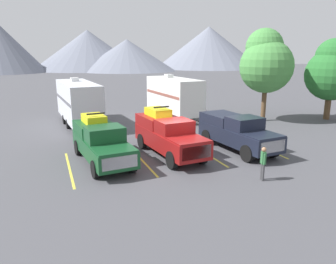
{
  "coord_description": "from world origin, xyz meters",
  "views": [
    {
      "loc": [
        -6.62,
        -15.89,
        5.78
      ],
      "look_at": [
        0.0,
        1.5,
        1.2
      ],
      "focal_mm": 34.64,
      "sensor_mm": 36.0,
      "label": 1
    }
  ],
  "objects": [
    {
      "name": "ground_plane",
      "position": [
        0.0,
        0.0,
        0.0
      ],
      "size": [
        240.0,
        240.0,
        0.0
      ],
      "primitive_type": "plane",
      "color": "#47474C"
    },
    {
      "name": "pickup_truck_a",
      "position": [
        -4.02,
        1.12,
        1.16
      ],
      "size": [
        2.59,
        6.05,
        2.54
      ],
      "color": "#144723",
      "rests_on": "ground"
    },
    {
      "name": "pickup_truck_b",
      "position": [
        -0.21,
        1.0,
        1.24
      ],
      "size": [
        2.56,
        6.07,
        2.7
      ],
      "color": "maroon",
      "rests_on": "ground"
    },
    {
      "name": "pickup_truck_c",
      "position": [
        4.02,
        0.42,
        1.15
      ],
      "size": [
        2.57,
        5.95,
        2.14
      ],
      "color": "black",
      "rests_on": "ground"
    },
    {
      "name": "lot_stripe_a",
      "position": [
        -5.78,
        0.5,
        0.0
      ],
      "size": [
        0.12,
        5.5,
        0.01
      ],
      "primitive_type": "cube",
      "color": "gold",
      "rests_on": "ground"
    },
    {
      "name": "lot_stripe_b",
      "position": [
        -1.93,
        0.5,
        0.0
      ],
      "size": [
        0.12,
        5.5,
        0.01
      ],
      "primitive_type": "cube",
      "color": "gold",
      "rests_on": "ground"
    },
    {
      "name": "lot_stripe_c",
      "position": [
        1.93,
        0.5,
        0.0
      ],
      "size": [
        0.12,
        5.5,
        0.01
      ],
      "primitive_type": "cube",
      "color": "gold",
      "rests_on": "ground"
    },
    {
      "name": "lot_stripe_d",
      "position": [
        5.78,
        0.5,
        0.0
      ],
      "size": [
        0.12,
        5.5,
        0.01
      ],
      "primitive_type": "cube",
      "color": "gold",
      "rests_on": "ground"
    },
    {
      "name": "camper_trailer_a",
      "position": [
        -4.15,
        10.94,
        1.98
      ],
      "size": [
        2.96,
        9.16,
        3.76
      ],
      "color": "silver",
      "rests_on": "ground"
    },
    {
      "name": "camper_trailer_b",
      "position": [
        4.26,
        11.22,
        2.02
      ],
      "size": [
        2.96,
        8.42,
        3.83
      ],
      "color": "white",
      "rests_on": "ground"
    },
    {
      "name": "person_a",
      "position": [
        2.48,
        -4.27,
        0.92
      ],
      "size": [
        0.24,
        0.35,
        1.6
      ],
      "color": "#3F3F42",
      "rests_on": "ground"
    },
    {
      "name": "tree_a",
      "position": [
        10.95,
        7.15,
        5.03
      ],
      "size": [
        4.47,
        4.47,
        7.77
      ],
      "color": "brown",
      "rests_on": "ground"
    },
    {
      "name": "tree_b",
      "position": [
        16.67,
        5.57,
        4.27
      ],
      "size": [
        4.41,
        4.41,
        6.98
      ],
      "color": "brown",
      "rests_on": "ground"
    },
    {
      "name": "mountain_ridge",
      "position": [
        -3.19,
        94.02,
        7.17
      ],
      "size": [
        156.31,
        45.02,
        15.59
      ],
      "color": "slate",
      "rests_on": "ground"
    }
  ]
}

